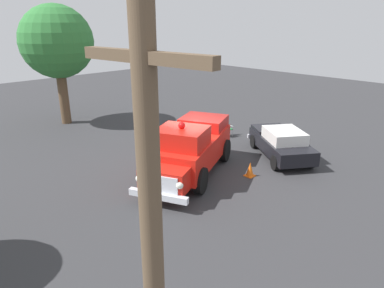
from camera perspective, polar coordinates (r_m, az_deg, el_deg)
name	(u,v)px	position (r m, az deg, el deg)	size (l,w,h in m)	color
ground_plane	(195,168)	(15.67, 0.44, -4.04)	(60.00, 60.00, 0.00)	#333335
vintage_fire_truck	(190,148)	(14.70, -0.32, -0.65)	(6.31, 4.51, 2.59)	black
classic_hot_rod	(281,142)	(17.30, 14.38, 0.30)	(4.03, 4.63, 1.46)	black
lawn_chair_near_truck	(167,135)	(18.41, -4.12, 1.56)	(0.64, 0.64, 1.02)	#B7BABF
lawn_chair_by_car	(226,126)	(19.96, 5.62, 2.97)	(0.62, 0.62, 1.02)	#B7BABF
lawn_chair_spare	(201,141)	(17.45, 1.57, 0.57)	(0.66, 0.66, 1.02)	#B7BABF
spectator_seated	(168,133)	(18.26, -4.00, 1.76)	(0.54, 0.63, 1.29)	#383842
oak_tree_left	(57,42)	(23.26, -21.36, 15.30)	(4.38, 4.38, 7.28)	brown
utility_pole	(154,275)	(4.47, -6.35, -20.63)	(0.32, 1.70, 6.59)	brown
traffic_cone	(250,169)	(15.02, 9.52, -4.15)	(0.40, 0.40, 0.64)	orange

